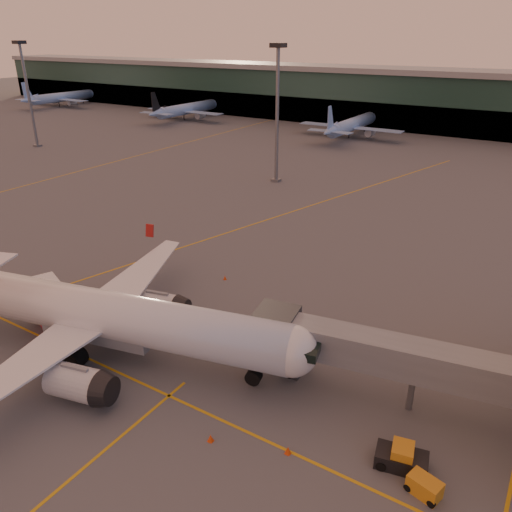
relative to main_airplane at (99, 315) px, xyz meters
The scene contains 14 objects.
ground 8.68m from the main_airplane, 57.04° to the right, with size 600.00×600.00×0.00m, color #4C4F54.
taxi_markings 38.38m from the main_airplane, 94.72° to the left, with size 100.12×173.00×0.01m.
terminal 135.49m from the main_airplane, 88.23° to the left, with size 400.00×20.00×17.60m.
mast_west_far 102.80m from the main_airplane, 147.09° to the left, with size 2.40×2.40×25.60m.
mast_west_near 62.56m from the main_airplane, 104.88° to the left, with size 2.40×2.40×25.60m.
distant_aircraft_row 112.63m from the main_airplane, 82.33° to the left, with size 350.00×34.00×13.00m.
main_airplane is the anchor object (origin of this frame).
jet_bridge 28.83m from the main_airplane, 15.85° to the left, with size 27.45×7.60×6.06m.
catering_truck 7.89m from the main_airplane, behind, with size 6.48×4.60×4.62m.
gpu_cart 29.64m from the main_airplane, ahead, with size 2.40×1.80×1.25m.
pushback_tug 27.75m from the main_airplane, ahead, with size 3.77×2.50×1.79m.
cone_nose 20.81m from the main_airplane, ahead, with size 0.47×0.47×0.59m.
cone_wing_left 18.70m from the main_airplane, 87.41° to the left, with size 0.40×0.40×0.51m.
cone_fwd 15.94m from the main_airplane, 13.49° to the right, with size 0.46×0.46×0.59m.
Camera 1 is at (28.36, -18.86, 27.18)m, focal length 35.00 mm.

